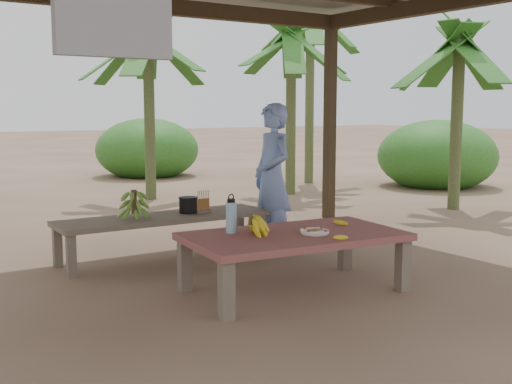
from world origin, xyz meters
TOP-DOWN VIEW (x-y plane):
  - ground at (0.00, 0.00)m, footprint 80.00×80.00m
  - work_table at (0.17, -0.40)m, footprint 1.90×1.18m
  - bench at (-0.23, 1.29)m, footprint 2.21×0.65m
  - ripe_banana_bunch at (-0.18, -0.27)m, footprint 0.36×0.34m
  - plate at (0.29, -0.52)m, footprint 0.24×0.24m
  - loose_banana_front at (0.30, -0.84)m, footprint 0.16×0.05m
  - loose_banana_side at (0.74, -0.33)m, footprint 0.11×0.14m
  - water_flask at (-0.26, -0.10)m, footprint 0.09×0.09m
  - green_banana_stalk at (-0.55, 1.29)m, footprint 0.27×0.27m
  - cooking_pot at (0.05, 1.29)m, footprint 0.19×0.19m
  - skewer_rack at (0.19, 1.23)m, footprint 0.18×0.08m
  - woman at (0.96, 1.06)m, footprint 0.44×0.62m
  - banana_plant_ne at (3.84, 4.62)m, footprint 1.80×1.80m
  - banana_plant_n at (1.47, 5.40)m, footprint 1.80×1.80m
  - banana_plant_e at (4.90, 1.84)m, footprint 1.80×1.80m
  - banana_plant_far at (5.21, 5.83)m, footprint 1.80×1.80m

SIDE VIEW (x-z plane):
  - ground at x=0.00m, z-range 0.00..0.00m
  - bench at x=-0.23m, z-range 0.17..0.62m
  - work_table at x=0.17m, z-range 0.18..0.68m
  - plate at x=0.29m, z-range 0.50..0.54m
  - loose_banana_front at x=0.30m, z-range 0.50..0.54m
  - loose_banana_side at x=0.74m, z-range 0.50..0.54m
  - cooking_pot at x=0.05m, z-range 0.45..0.61m
  - skewer_rack at x=0.19m, z-range 0.45..0.69m
  - ripe_banana_bunch at x=-0.18m, z-range 0.50..0.67m
  - green_banana_stalk at x=-0.55m, z-range 0.45..0.75m
  - water_flask at x=-0.26m, z-range 0.47..0.81m
  - woman at x=0.96m, z-range 0.00..1.60m
  - banana_plant_e at x=4.90m, z-range 0.91..3.69m
  - banana_plant_n at x=1.47m, z-range 1.01..3.99m
  - banana_plant_ne at x=3.84m, z-range 1.04..4.09m
  - banana_plant_far at x=5.21m, z-range 1.36..5.08m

